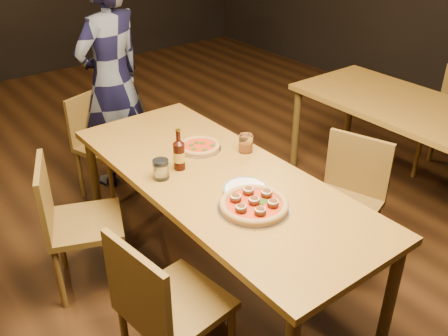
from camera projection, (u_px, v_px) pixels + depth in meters
ground at (219, 280)px, 3.09m from camera, size 9.00×9.00×0.00m
table_main at (218, 187)px, 2.75m from camera, size 0.80×2.00×0.75m
table_right at (428, 121)px, 3.51m from camera, size 0.80×2.00×0.75m
chair_main_nw at (176, 303)px, 2.29m from camera, size 0.47×0.47×0.91m
chair_main_sw at (85, 223)px, 2.86m from camera, size 0.54×0.54×0.88m
chair_main_e at (343, 206)px, 3.03m from camera, size 0.51×0.51×0.86m
chair_end at (109, 146)px, 3.75m from camera, size 0.49×0.49×0.84m
pizza_meatball at (254, 204)px, 2.43m from camera, size 0.36×0.36×0.07m
pizza_margherita at (199, 146)px, 2.98m from camera, size 0.26×0.26×0.03m
plate_stack at (245, 190)px, 2.56m from camera, size 0.23×0.23×0.02m
beer_bottle at (179, 155)px, 2.74m from camera, size 0.07×0.07×0.23m
water_glass at (161, 169)px, 2.67m from camera, size 0.09×0.09×0.11m
amber_glass at (246, 143)px, 2.94m from camera, size 0.08×0.08×0.11m
diner at (112, 80)px, 3.75m from camera, size 0.71×0.56×1.69m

